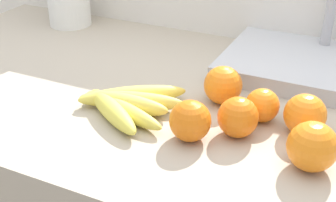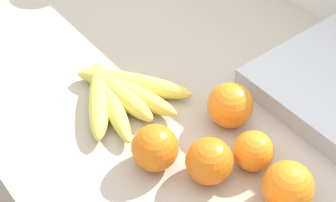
% 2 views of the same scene
% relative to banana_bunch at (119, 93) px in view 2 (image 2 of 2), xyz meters
% --- Properties ---
extents(wall_back, '(1.87, 0.06, 1.30)m').
position_rel_banana_bunch_xyz_m(wall_back, '(0.06, 0.51, -0.30)').
color(wall_back, silver).
rests_on(wall_back, ground).
extents(banana_bunch, '(0.21, 0.22, 0.04)m').
position_rel_banana_bunch_xyz_m(banana_bunch, '(0.00, 0.00, 0.00)').
color(banana_bunch, '#E0D24C').
rests_on(banana_bunch, counter).
extents(orange_center, '(0.08, 0.08, 0.08)m').
position_rel_banana_bunch_xyz_m(orange_center, '(0.16, 0.12, 0.02)').
color(orange_center, orange).
rests_on(orange_center, counter).
extents(orange_back_right, '(0.07, 0.07, 0.07)m').
position_rel_banana_bunch_xyz_m(orange_back_right, '(0.15, -0.03, 0.02)').
color(orange_back_right, orange).
rests_on(orange_back_right, counter).
extents(orange_back_left, '(0.07, 0.07, 0.07)m').
position_rel_banana_bunch_xyz_m(orange_back_left, '(0.22, 0.01, 0.02)').
color(orange_back_left, orange).
rests_on(orange_back_left, counter).
extents(orange_far_right, '(0.08, 0.08, 0.08)m').
position_rel_banana_bunch_xyz_m(orange_far_right, '(0.33, 0.07, 0.02)').
color(orange_far_right, orange).
rests_on(orange_far_right, counter).
extents(orange_right, '(0.06, 0.06, 0.06)m').
position_rel_banana_bunch_xyz_m(orange_right, '(0.25, 0.08, 0.01)').
color(orange_right, orange).
rests_on(orange_right, counter).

